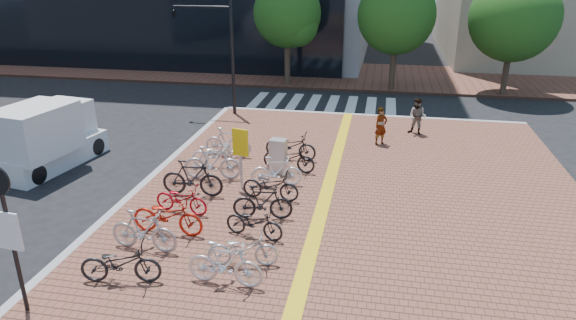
% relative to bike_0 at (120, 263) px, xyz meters
% --- Properties ---
extents(ground, '(120.00, 120.00, 0.00)m').
position_rel_bike_0_xyz_m(ground, '(2.02, 2.66, -0.63)').
color(ground, black).
rests_on(ground, ground).
extents(kerb_north, '(14.00, 0.25, 0.15)m').
position_rel_bike_0_xyz_m(kerb_north, '(5.02, 14.66, -0.56)').
color(kerb_north, gray).
rests_on(kerb_north, ground).
extents(far_sidewalk, '(70.00, 8.00, 0.15)m').
position_rel_bike_0_xyz_m(far_sidewalk, '(2.02, 23.66, -0.56)').
color(far_sidewalk, brown).
rests_on(far_sidewalk, ground).
extents(crosswalk, '(7.50, 4.00, 0.01)m').
position_rel_bike_0_xyz_m(crosswalk, '(2.52, 16.66, -0.63)').
color(crosswalk, silver).
rests_on(crosswalk, ground).
extents(street_trees, '(16.20, 4.60, 6.35)m').
position_rel_bike_0_xyz_m(street_trees, '(7.06, 20.12, 3.47)').
color(street_trees, '#38281E').
rests_on(street_trees, far_sidewalk).
extents(bike_0, '(1.92, 0.95, 0.96)m').
position_rel_bike_0_xyz_m(bike_0, '(0.00, 0.00, 0.00)').
color(bike_0, black).
rests_on(bike_0, sidewalk).
extents(bike_1, '(1.83, 0.64, 1.08)m').
position_rel_bike_0_xyz_m(bike_1, '(-0.09, 1.38, 0.06)').
color(bike_1, '#A5A6AA').
rests_on(bike_1, sidewalk).
extents(bike_2, '(2.02, 0.79, 1.04)m').
position_rel_bike_0_xyz_m(bike_2, '(0.15, 2.30, 0.04)').
color(bike_2, '#B21A0C').
rests_on(bike_2, sidewalk).
extents(bike_3, '(1.72, 0.82, 0.87)m').
position_rel_bike_0_xyz_m(bike_3, '(0.05, 3.51, -0.05)').
color(bike_3, '#AB0C17').
rests_on(bike_3, sidewalk).
extents(bike_4, '(1.95, 0.61, 1.16)m').
position_rel_bike_0_xyz_m(bike_4, '(-0.04, 4.67, 0.10)').
color(bike_4, black).
rests_on(bike_4, sidewalk).
extents(bike_5, '(1.97, 0.77, 1.15)m').
position_rel_bike_0_xyz_m(bike_5, '(0.16, 6.01, 0.10)').
color(bike_5, '#B5B5BA').
rests_on(bike_5, sidewalk).
extents(bike_6, '(1.82, 0.90, 0.92)m').
position_rel_bike_0_xyz_m(bike_6, '(-0.06, 7.11, -0.02)').
color(bike_6, silver).
rests_on(bike_6, sidewalk).
extents(bike_7, '(1.83, 0.65, 1.08)m').
position_rel_bike_0_xyz_m(bike_7, '(0.03, 8.20, 0.06)').
color(bike_7, silver).
rests_on(bike_7, sidewalk).
extents(bike_8, '(1.79, 0.59, 1.06)m').
position_rel_bike_0_xyz_m(bike_8, '(2.35, 0.32, 0.05)').
color(bike_8, silver).
rests_on(bike_8, sidewalk).
extents(bike_9, '(1.78, 0.90, 0.89)m').
position_rel_bike_0_xyz_m(bike_9, '(2.52, 1.15, -0.04)').
color(bike_9, '#AAAAAE').
rests_on(bike_9, sidewalk).
extents(bike_10, '(1.71, 0.89, 0.86)m').
position_rel_bike_0_xyz_m(bike_10, '(2.46, 2.52, -0.05)').
color(bike_10, black).
rests_on(bike_10, sidewalk).
extents(bike_11, '(1.74, 0.69, 1.02)m').
position_rel_bike_0_xyz_m(bike_11, '(2.44, 3.56, 0.03)').
color(bike_11, black).
rests_on(bike_11, sidewalk).
extents(bike_12, '(1.81, 0.76, 0.93)m').
position_rel_bike_0_xyz_m(bike_12, '(2.39, 4.84, -0.02)').
color(bike_12, black).
rests_on(bike_12, sidewalk).
extents(bike_13, '(1.72, 0.76, 1.00)m').
position_rel_bike_0_xyz_m(bike_13, '(2.36, 5.88, 0.02)').
color(bike_13, white).
rests_on(bike_13, sidewalk).
extents(bike_14, '(1.95, 0.95, 0.98)m').
position_rel_bike_0_xyz_m(bike_14, '(2.52, 7.18, 0.01)').
color(bike_14, black).
rests_on(bike_14, sidewalk).
extents(bike_15, '(2.03, 0.98, 1.02)m').
position_rel_bike_0_xyz_m(bike_15, '(2.37, 8.33, 0.03)').
color(bike_15, black).
rests_on(bike_15, sidewalk).
extents(pedestrian_a, '(0.65, 0.61, 1.50)m').
position_rel_bike_0_xyz_m(pedestrian_a, '(5.57, 10.56, 0.27)').
color(pedestrian_a, gray).
rests_on(pedestrian_a, sidewalk).
extents(pedestrian_b, '(0.91, 0.82, 1.53)m').
position_rel_bike_0_xyz_m(pedestrian_b, '(7.04, 12.13, 0.28)').
color(pedestrian_b, '#494F5C').
rests_on(pedestrian_b, sidewalk).
extents(utility_box, '(0.59, 0.46, 1.19)m').
position_rel_bike_0_xyz_m(utility_box, '(2.18, 6.99, 0.11)').
color(utility_box, '#BBBABF').
rests_on(utility_box, sidewalk).
extents(yellow_sign, '(0.54, 0.20, 2.01)m').
position_rel_bike_0_xyz_m(yellow_sign, '(1.31, 5.42, 0.91)').
color(yellow_sign, '#B7B7BC').
rests_on(yellow_sign, sidewalk).
extents(notice_sign, '(0.61, 0.15, 3.30)m').
position_rel_bike_0_xyz_m(notice_sign, '(-1.48, -1.34, 1.60)').
color(notice_sign, black).
rests_on(notice_sign, sidewalk).
extents(traffic_light_pole, '(2.89, 1.11, 5.38)m').
position_rel_bike_0_xyz_m(traffic_light_pole, '(-2.57, 13.73, 3.23)').
color(traffic_light_pole, black).
rests_on(traffic_light_pole, sidewalk).
extents(box_truck, '(2.45, 4.39, 2.40)m').
position_rel_bike_0_xyz_m(box_truck, '(-6.12, 6.38, 0.50)').
color(box_truck, silver).
rests_on(box_truck, ground).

